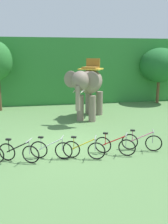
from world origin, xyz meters
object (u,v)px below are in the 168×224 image
at_px(tree_far_left, 160,65).
at_px(bike_yellow, 84,149).
at_px(bike_white, 51,149).
at_px(bike_pink, 142,142).
at_px(bike_black, 19,152).
at_px(bike_red, 115,146).
at_px(elephant, 89,84).

xyz_separation_m(tree_far_left, bike_yellow, (-8.26, -10.09, -2.76)).
relative_size(bike_white, bike_yellow, 1.02).
xyz_separation_m(tree_far_left, bike_pink, (-5.67, -9.71, -2.76)).
relative_size(tree_far_left, bike_yellow, 2.80).
bearing_deg(bike_black, bike_red, 0.11).
distance_m(tree_far_left, elephant, 7.98).
bearing_deg(bike_yellow, bike_pink, 8.40).
xyz_separation_m(elephant, bike_yellow, (-1.46, -6.02, -1.82)).
bearing_deg(bike_pink, bike_white, -177.80).
height_order(bike_white, bike_yellow, same).
xyz_separation_m(bike_black, bike_white, (1.24, 0.07, 0.00)).
relative_size(elephant, bike_red, 2.67).
height_order(bike_yellow, bike_pink, same).
height_order(bike_yellow, bike_red, same).
distance_m(bike_black, bike_pink, 5.10).
xyz_separation_m(bike_red, bike_pink, (1.26, 0.21, 0.00)).
bearing_deg(tree_far_left, bike_black, -137.31).
height_order(bike_black, bike_red, same).
bearing_deg(elephant, tree_far_left, 30.90).
xyz_separation_m(elephant, bike_red, (-0.13, -5.85, -1.82)).
distance_m(bike_white, bike_red, 2.59).
distance_m(bike_yellow, bike_red, 1.34).
bearing_deg(bike_red, tree_far_left, 55.06).
distance_m(elephant, bike_black, 7.30).
relative_size(bike_black, bike_pink, 0.98).
xyz_separation_m(tree_far_left, bike_red, (-6.93, -9.92, -2.76)).
relative_size(tree_far_left, bike_black, 2.88).
bearing_deg(tree_far_left, bike_white, -134.01).
bearing_deg(bike_white, bike_pink, 2.20).
xyz_separation_m(bike_white, bike_red, (2.59, -0.06, 0.00)).
xyz_separation_m(elephant, bike_pink, (1.14, -5.64, -1.82)).
bearing_deg(bike_white, elephant, 64.81).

